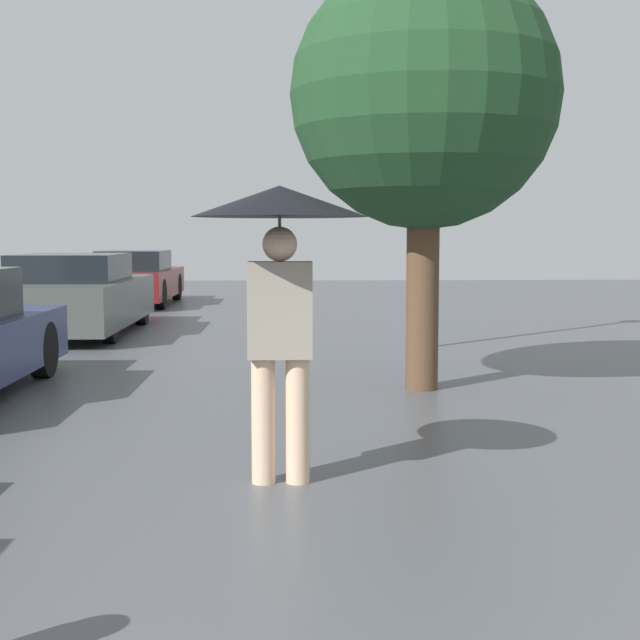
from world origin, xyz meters
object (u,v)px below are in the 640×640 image
Objects in this scene: parked_car_farthest at (136,279)px; street_lamp at (421,99)px; parked_car_third at (75,296)px; pedestrian at (280,246)px; tree at (425,97)px.

parked_car_farthest is 10.03m from street_lamp.
parked_car_third is 1.03× the size of parked_car_farthest.
street_lamp reaches higher than pedestrian.
parked_car_farthest is 0.90× the size of street_lamp.
tree is at bearing -48.08° from parked_car_third.
street_lamp is at bearing 82.21° from tree.
parked_car_third is 0.93× the size of street_lamp.
parked_car_third is 6.27m from street_lamp.
parked_car_third is at bearing 111.10° from pedestrian.
pedestrian is 0.39× the size of street_lamp.
pedestrian is 15.14m from parked_car_farthest.
pedestrian is 3.96m from tree.
parked_car_third is (-3.37, 8.72, -0.91)m from pedestrian.
parked_car_third reaches higher than parked_car_farthest.
street_lamp is at bearing -21.47° from parked_car_third.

